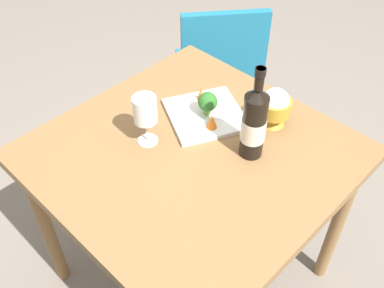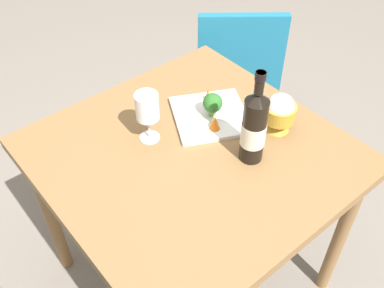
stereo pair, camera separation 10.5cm
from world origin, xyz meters
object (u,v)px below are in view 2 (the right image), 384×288
Objects in this scene: chair_by_wall at (238,67)px; wine_glass at (147,108)px; wine_bottle at (254,127)px; rice_bowl at (280,112)px; carrot_garnish_right at (208,94)px; broccoli_floret at (213,103)px; serving_plate at (210,116)px; carrot_garnish_left at (215,122)px.

chair_by_wall is 4.75× the size of wine_glass.
wine_bottle is 2.28× the size of rice_bowl.
rice_bowl is at bearing -160.55° from carrot_garnish_right.
serving_plate is at bearing 24.01° from broccoli_floret.
wine_bottle is 0.18m from carrot_garnish_left.
serving_plate is 0.08m from carrot_garnish_left.
wine_bottle is at bearing -93.40° from chair_by_wall.
carrot_garnish_left is at bearing -122.10° from wine_glass.
chair_by_wall is at bearing -34.70° from rice_bowl.
wine_bottle is at bearing 165.43° from carrot_garnish_right.
carrot_garnish_right is at bearing -107.10° from chair_by_wall.
serving_plate is (-0.05, -0.23, -0.12)m from wine_glass.
wine_glass is 2.09× the size of broccoli_floret.
wine_bottle is 0.26m from serving_plate.
wine_glass reaches higher than broccoli_floret.
chair_by_wall is 2.62× the size of wine_bottle.
wine_bottle is 0.18m from rice_bowl.
chair_by_wall is 0.92m from wine_bottle.
rice_bowl is at bearing -77.14° from wine_bottle.
rice_bowl is 0.23m from broccoli_floret.
carrot_garnish_right reaches higher than serving_plate.
carrot_garnish_left is (-0.46, 0.58, 0.27)m from chair_by_wall.
wine_glass is 0.26m from serving_plate.
serving_plate is 3.92× the size of broccoli_floret.
wine_glass is at bearing 92.92° from carrot_garnish_right.
chair_by_wall is at bearing -56.18° from carrot_garnish_right.
wine_glass is 3.42× the size of carrot_garnish_right.
rice_bowl reaches higher than carrot_garnish_right.
carrot_garnish_left is at bearing 3.25° from wine_bottle.
broccoli_floret reaches higher than carrot_garnish_right.
chair_by_wall is at bearing -53.70° from serving_plate.
carrot_garnish_left is 0.16m from carrot_garnish_right.
wine_bottle reaches higher than carrot_garnish_left.
carrot_garnish_right is (0.06, -0.05, 0.03)m from serving_plate.
carrot_garnish_left is at bearing 54.64° from rice_bowl.
rice_bowl is 2.64× the size of carrot_garnish_left.
wine_glass is at bearing 57.90° from carrot_garnish_left.
carrot_garnish_left is at bearing 144.08° from broccoli_floret.
wine_bottle is 0.31m from carrot_garnish_right.
wine_bottle is 0.34m from wine_glass.
wine_glass reaches higher than carrot_garnish_right.
carrot_garnish_left is at bearing 148.39° from serving_plate.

